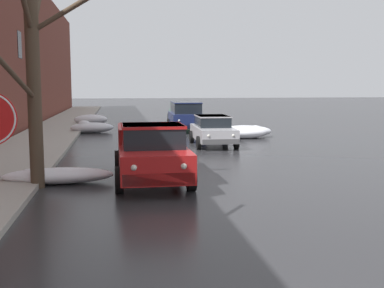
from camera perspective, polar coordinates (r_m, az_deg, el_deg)
The scene contains 11 objects.
left_sidewalk_slab at distance 22.62m, azimuth -18.70°, elevation -0.34°, with size 3.36×80.00×0.15m, color #A8A399.
snow_bank_near_corner_left at distance 29.15m, azimuth -12.11°, elevation 1.96°, with size 2.56×1.14×0.75m.
snow_bank_along_left_kerb at distance 26.08m, azimuth 6.34°, elevation 1.50°, with size 3.15×1.47×0.68m.
snow_bank_mid_block_left at distance 14.41m, azimuth -15.98°, elevation -3.69°, with size 3.19×1.06×0.46m.
snow_bank_near_corner_right at distance 25.66m, azimuth 6.48°, elevation 1.34°, with size 2.30×1.16×0.61m.
snow_bank_along_right_kerb at distance 35.31m, azimuth -12.01°, elevation 2.89°, with size 2.41×1.10×0.75m.
bare_tree_second_along_sidewalk at distance 13.67m, azimuth -18.39°, elevation 7.38°, with size 2.40×4.06×6.12m.
pickup_truck_red_approaching_near_lane at distance 14.10m, azimuth -4.91°, elevation -0.98°, with size 2.18×5.26×1.76m.
sedan_silver_parked_kerbside_close at distance 22.52m, azimuth 2.50°, elevation 1.73°, with size 1.97×4.13×1.42m.
suv_darkblue_parked_kerbside_mid at distance 29.61m, azimuth -0.75°, elevation 3.48°, with size 2.24×4.42×1.82m.
sedan_green_parked_far_down_block at distance 37.03m, azimuth -1.47°, elevation 3.84°, with size 2.10×4.11×1.42m.
Camera 1 is at (-2.52, -4.11, 2.86)m, focal length 44.40 mm.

